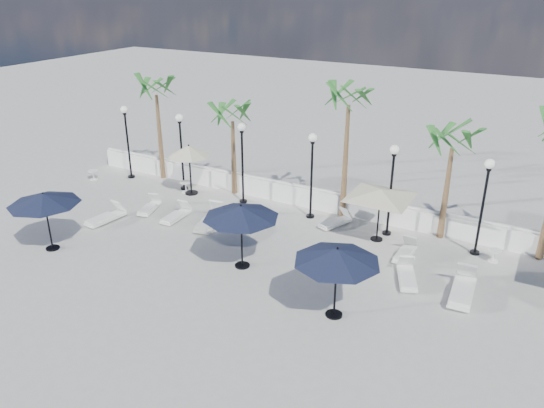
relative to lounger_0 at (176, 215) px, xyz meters
The scene contains 28 objects.
ground 6.11m from the lounger_0, 34.14° to the right, with size 100.00×100.00×0.00m, color #A2A29D.
balustrade 6.50m from the lounger_0, 38.84° to the left, with size 26.00×0.30×1.01m.
lamppost_0 6.65m from the lounger_0, 150.57° to the left, with size 0.36×0.36×3.84m.
lamppost_1 4.29m from the lounger_0, 122.32° to the left, with size 0.36×0.36×3.84m.
lamppost_2 4.13m from the lounger_0, 63.12° to the left, with size 0.36×0.36×3.84m.
lamppost_3 6.34m from the lounger_0, 31.27° to the left, with size 0.36×0.36×3.84m.
lamppost_4 9.37m from the lounger_0, 19.74° to the left, with size 0.36×0.36×3.84m.
lamppost_5 12.65m from the lounger_0, 14.29° to the left, with size 0.36×0.36×3.84m.
palm_0 7.01m from the lounger_0, 135.53° to the left, with size 2.60×2.60×5.50m.
palm_1 5.28m from the lounger_0, 81.81° to the left, with size 2.60×2.60×4.70m.
palm_2 8.84m from the lounger_0, 31.74° to the left, with size 2.60×2.60×6.10m.
palm_3 11.85m from the lounger_0, 20.14° to the left, with size 2.60×2.60×4.90m.
lounger_0 is the anchor object (origin of this frame).
lounger_1 1.63m from the lounger_0, behind, with size 0.95×1.69×0.60m.
lounger_2 3.03m from the lounger_0, 146.56° to the right, with size 0.81×1.93×0.70m.
lounger_3 1.71m from the lounger_0, ahead, with size 1.11×2.24×0.80m.
lounger_4 10.32m from the lounger_0, ahead, with size 1.15×1.84×0.66m.
lounger_5 12.20m from the lounger_0, ahead, with size 0.83×2.19×0.81m.
lounger_6 6.96m from the lounger_0, 23.61° to the left, with size 1.08×1.69×0.61m.
lounger_7 9.88m from the lounger_0, ahead, with size 0.54×1.62×0.61m.
side_table_0 7.19m from the lounger_0, 165.07° to the left, with size 0.52×0.52×0.51m.
side_table_1 3.20m from the lounger_0, 119.81° to the left, with size 0.56×0.56×0.55m.
side_table_2 13.07m from the lounger_0, 12.24° to the left, with size 0.50×0.50×0.48m.
parasol_navy_left 5.53m from the lounger_0, 119.39° to the right, with size 2.72×2.72×2.40m.
parasol_navy_mid 5.51m from the lounger_0, 23.90° to the right, with size 2.77×2.77×2.49m.
parasol_navy_right 9.66m from the lounger_0, 20.50° to the right, with size 2.71×2.71×2.43m.
parasol_cream_sq_a 8.91m from the lounger_0, 15.85° to the left, with size 4.82×4.82×2.37m.
parasol_cream_small 3.61m from the lounger_0, 114.43° to the left, with size 2.05×2.05×2.52m.
Camera 1 is at (8.86, -13.07, 9.85)m, focal length 35.00 mm.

